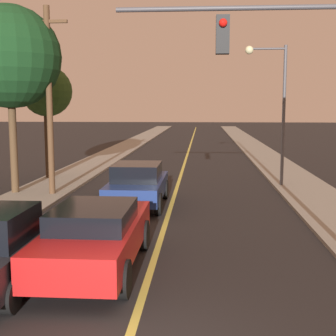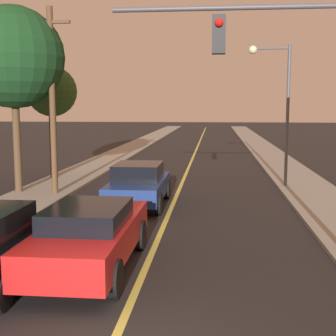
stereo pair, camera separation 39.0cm
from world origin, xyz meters
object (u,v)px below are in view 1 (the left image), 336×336
streetlamp_right (274,94)px  tree_left_near (47,93)px  tree_left_far (10,57)px  car_near_lane_second (138,184)px  car_near_lane_front (96,235)px  utility_pole_left (49,98)px  traffic_signal_mast (295,77)px

streetlamp_right → tree_left_near: 10.71m
tree_left_far → streetlamp_right: bearing=13.5°
tree_left_near → car_near_lane_second: bearing=-48.3°
car_near_lane_second → tree_left_far: 7.31m
tree_left_far → car_near_lane_front: bearing=-58.0°
utility_pole_left → tree_left_near: size_ratio=1.35×
tree_left_near → tree_left_far: size_ratio=0.73×
traffic_signal_mast → utility_pole_left: size_ratio=0.83×
car_near_lane_front → streetlamp_right: (5.39, 11.05, 3.31)m
car_near_lane_front → utility_pole_left: (-3.69, 8.29, 3.13)m
utility_pole_left → car_near_lane_second: bearing=-23.6°
traffic_signal_mast → streetlamp_right: bearing=84.6°
tree_left_far → car_near_lane_second: bearing=-18.8°
car_near_lane_front → tree_left_far: size_ratio=0.66×
car_near_lane_front → utility_pole_left: bearing=114.0°
car_near_lane_second → traffic_signal_mast: (4.51, -4.98, 3.47)m
traffic_signal_mast → tree_left_near: 14.56m
car_near_lane_front → streetlamp_right: streetlamp_right is taller
car_near_lane_front → tree_left_far: bearing=122.0°
tree_left_near → traffic_signal_mast: bearing=-48.1°
car_near_lane_second → streetlamp_right: 7.68m
streetlamp_right → tree_left_far: size_ratio=0.82×
car_near_lane_second → tree_left_far: (-5.30, 1.80, 4.70)m
utility_pole_left → traffic_signal_mast: bearing=-38.8°
car_near_lane_front → car_near_lane_second: 6.68m
car_near_lane_second → tree_left_near: (-5.21, 5.85, 3.44)m
streetlamp_right → utility_pole_left: size_ratio=0.83×
tree_left_far → traffic_signal_mast: bearing=-34.7°
car_near_lane_front → tree_left_near: tree_left_near is taller
traffic_signal_mast → tree_left_near: size_ratio=1.11×
streetlamp_right → utility_pole_left: (-9.08, -2.75, -0.18)m
car_near_lane_second → tree_left_near: size_ratio=0.83×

